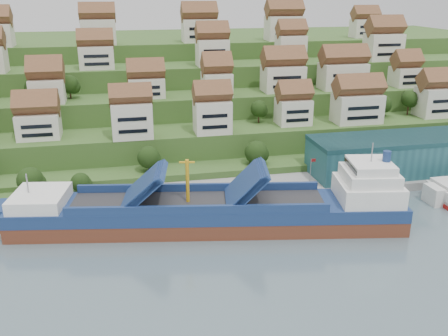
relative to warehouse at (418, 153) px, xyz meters
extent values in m
plane|color=slate|center=(-52.00, -17.00, -7.20)|extent=(300.00, 300.00, 0.00)
cube|color=gray|center=(-32.00, -2.00, -6.10)|extent=(180.00, 14.00, 2.20)
cube|color=#2D4C1E|center=(-52.00, 69.00, -5.20)|extent=(260.00, 128.00, 4.00)
cube|color=#2D4C1E|center=(-52.00, 74.00, -1.70)|extent=(260.00, 118.00, 11.00)
cube|color=#2D4C1E|center=(-52.00, 82.00, 1.80)|extent=(260.00, 102.00, 18.00)
cube|color=#2D4C1E|center=(-52.00, 90.00, 5.30)|extent=(260.00, 86.00, 25.00)
cube|color=#2D4C1E|center=(-52.00, 99.00, 8.30)|extent=(260.00, 68.00, 31.00)
cube|color=silver|center=(-101.27, 23.73, 7.23)|extent=(11.25, 8.57, 6.86)
cube|color=silver|center=(-76.23, 18.41, 8.69)|extent=(10.91, 7.03, 9.78)
cube|color=silver|center=(-53.81, 18.96, 8.41)|extent=(10.08, 7.62, 9.22)
cube|color=silver|center=(-28.20, 23.10, 7.58)|extent=(9.80, 7.73, 7.57)
cube|color=silver|center=(-8.50, 21.02, 8.13)|extent=(14.19, 8.26, 8.65)
cube|color=silver|center=(20.45, 23.22, 8.38)|extent=(12.83, 8.31, 9.17)
cube|color=silver|center=(-99.62, 37.09, 14.24)|extent=(9.82, 8.98, 6.88)
cube|color=silver|center=(-70.74, 38.26, 13.79)|extent=(10.92, 7.90, 5.98)
cube|color=silver|center=(-49.26, 35.13, 14.42)|extent=(8.69, 8.56, 7.24)
cube|color=silver|center=(-26.62, 38.51, 14.93)|extent=(13.21, 8.36, 8.27)
cube|color=silver|center=(-5.91, 38.14, 15.04)|extent=(15.06, 8.18, 8.47)
cube|color=silver|center=(17.15, 38.12, 14.03)|extent=(8.76, 8.04, 6.46)
cube|color=silver|center=(-85.39, 53.17, 21.44)|extent=(10.98, 7.30, 7.28)
cube|color=silver|center=(-47.45, 51.58, 22.20)|extent=(10.40, 7.79, 8.79)
cube|color=silver|center=(-19.76, 51.59, 22.57)|extent=(9.52, 7.14, 9.55)
cube|color=silver|center=(15.93, 52.58, 22.52)|extent=(12.46, 8.47, 9.44)
cube|color=silver|center=(-84.57, 70.21, 28.11)|extent=(11.85, 7.51, 8.61)
cube|color=silver|center=(-48.43, 71.47, 27.88)|extent=(12.46, 8.15, 8.16)
cube|color=silver|center=(-16.07, 70.94, 28.26)|extent=(13.15, 8.73, 8.91)
cube|color=silver|center=(19.34, 74.93, 27.37)|extent=(10.16, 7.05, 7.15)
ellipsoid|color=#203A13|center=(-43.46, 9.11, 0.19)|extent=(6.42, 6.42, 6.42)
ellipsoid|color=#203A13|center=(-72.80, 9.29, 0.81)|extent=(5.92, 5.92, 5.92)
ellipsoid|color=#203A13|center=(2.78, 26.11, 7.88)|extent=(5.70, 5.70, 5.70)
ellipsoid|color=#203A13|center=(12.09, 26.11, 9.20)|extent=(5.26, 5.26, 5.26)
ellipsoid|color=#203A13|center=(-37.94, 26.66, 8.18)|extent=(5.07, 5.07, 5.07)
ellipsoid|color=#203A13|center=(-9.60, 42.83, 16.50)|extent=(5.54, 5.54, 5.54)
ellipsoid|color=#203A13|center=(-104.13, 42.38, 14.26)|extent=(5.89, 5.89, 5.89)
ellipsoid|color=#203A13|center=(-93.67, 40.97, 15.16)|extent=(5.55, 5.55, 5.55)
ellipsoid|color=#203A13|center=(-46.06, 56.21, 23.69)|extent=(6.68, 6.68, 6.68)
ellipsoid|color=#203A13|center=(-17.33, 58.94, 22.90)|extent=(5.48, 5.48, 5.48)
ellipsoid|color=#203A13|center=(-15.11, 56.97, 21.64)|extent=(4.67, 4.67, 4.67)
ellipsoid|color=#203A13|center=(-101.44, 2.00, -0.57)|extent=(6.30, 6.30, 6.30)
ellipsoid|color=#203A13|center=(-89.95, 2.00, -2.06)|extent=(4.78, 4.78, 4.78)
cube|color=#22555E|center=(0.00, 0.00, 0.00)|extent=(60.00, 15.00, 10.00)
cylinder|color=gray|center=(-34.00, -7.00, -1.00)|extent=(0.16, 0.16, 8.00)
cube|color=maroon|center=(-33.40, -7.00, 2.60)|extent=(1.20, 0.05, 0.80)
cube|color=white|center=(-106.00, -5.50, -5.10)|extent=(2.40, 2.20, 2.20)
cube|color=brown|center=(-61.94, -18.31, -6.20)|extent=(86.13, 27.72, 5.46)
cube|color=navy|center=(-61.94, -18.31, -2.51)|extent=(86.15, 27.85, 2.84)
cube|color=white|center=(-97.42, -12.04, 0.22)|extent=(12.92, 14.16, 2.84)
cube|color=#262628|center=(-64.09, -17.93, -1.09)|extent=(55.69, 20.46, 0.33)
cube|color=navy|center=(-75.92, -15.84, 2.63)|extent=(10.15, 13.29, 7.55)
cube|color=navy|center=(-54.41, -19.64, 2.63)|extent=(9.75, 13.22, 7.98)
cylinder|color=yellow|center=(-66.24, -17.55, 3.72)|extent=(0.89, 0.89, 9.83)
cube|color=white|center=(-27.54, -24.39, 0.99)|extent=(15.07, 14.54, 4.37)
cube|color=white|center=(-27.54, -24.39, 4.48)|extent=(12.69, 12.87, 2.73)
cube|color=white|center=(-27.54, -24.39, 6.77)|extent=(10.31, 11.20, 1.97)
cylinder|color=navy|center=(-24.31, -24.96, 8.85)|extent=(2.02, 2.02, 2.40)
camera|label=1|loc=(-79.41, -116.16, 42.64)|focal=40.00mm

